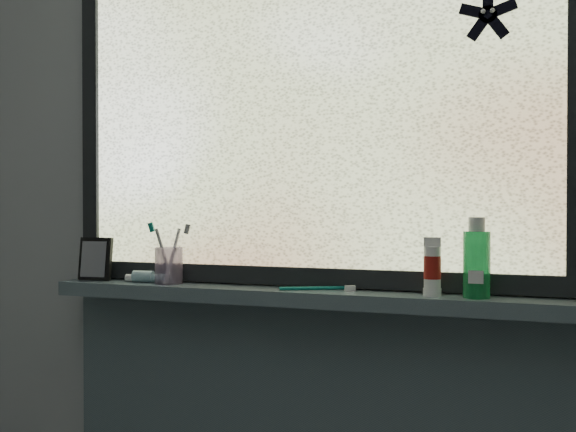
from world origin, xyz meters
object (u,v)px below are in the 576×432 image
(toothbrush_cup, at_px, (169,265))
(mouthwash_bottle, at_px, (477,258))
(vanity_mirror, at_px, (96,259))
(cream_tube, at_px, (432,265))

(toothbrush_cup, height_order, mouthwash_bottle, mouthwash_bottle)
(vanity_mirror, distance_m, mouthwash_bottle, 1.11)
(toothbrush_cup, distance_m, cream_tube, 0.75)
(cream_tube, bearing_deg, vanity_mirror, 179.44)
(vanity_mirror, relative_size, toothbrush_cup, 1.23)
(vanity_mirror, xyz_separation_m, toothbrush_cup, (0.25, -0.00, -0.01))
(mouthwash_bottle, bearing_deg, toothbrush_cup, 179.32)
(toothbrush_cup, xyz_separation_m, cream_tube, (0.75, -0.01, 0.03))
(vanity_mirror, relative_size, mouthwash_bottle, 0.79)
(vanity_mirror, height_order, cream_tube, cream_tube)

